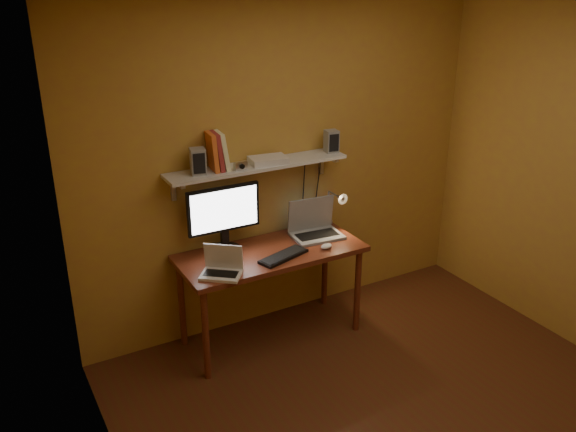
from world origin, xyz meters
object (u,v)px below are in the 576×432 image
speaker_left (198,161)px  desk_lamp (336,204)px  laptop (314,226)px  speaker_right (331,141)px  shelf_camera (241,166)px  netbook (222,266)px  desk (271,261)px  keyboard (283,256)px  router (268,160)px  wall_shelf (258,166)px  monitor (224,215)px  mouse (326,246)px

speaker_left → desk_lamp: bearing=9.0°
laptop → speaker_right: 0.67m
laptop → shelf_camera: 0.84m
speaker_right → netbook: bearing=-153.8°
speaker_right → shelf_camera: (-0.81, -0.07, -0.06)m
desk → laptop: (0.44, 0.10, 0.16)m
keyboard → router: router is taller
shelf_camera → netbook: bearing=-135.8°
laptop → router: bearing=173.5°
desk → keyboard: (0.03, -0.15, 0.10)m
desk → netbook: size_ratio=4.21×
shelf_camera → router: size_ratio=0.38×
wall_shelf → desk: bearing=-90.0°
desk → wall_shelf: 0.72m
netbook → speaker_left: size_ratio=1.80×
monitor → mouse: (0.68, -0.34, -0.26)m
laptop → speaker_right: (0.20, 0.09, 0.64)m
netbook → shelf_camera: (0.29, 0.29, 0.60)m
speaker_left → monitor: bearing=9.5°
desk → desk_lamp: (0.66, 0.13, 0.29)m
desk → shelf_camera: size_ratio=13.31×
monitor → speaker_left: bearing=178.4°
desk → mouse: bearing=-23.5°
desk → keyboard: keyboard is taller
monitor → speaker_right: (0.93, 0.02, 0.43)m
wall_shelf → netbook: bearing=-142.4°
speaker_left → router: bearing=11.2°
speaker_left → laptop: bearing=6.6°
wall_shelf → keyboard: (0.03, -0.34, -0.60)m
desk → router: 0.76m
netbook → shelf_camera: 0.73m
monitor → desk: bearing=-30.1°
speaker_left → speaker_right: (1.11, 0.01, -0.01)m
desk_lamp → speaker_left: speaker_left is taller
keyboard → speaker_left: bearing=129.2°
monitor → speaker_right: 1.03m
wall_shelf → mouse: (0.39, -0.36, -0.59)m
keyboard → shelf_camera: 0.73m
laptop → shelf_camera: size_ratio=3.89×
shelf_camera → desk: bearing=-36.2°
netbook → wall_shelf: bearing=76.3°
desk_lamp → router: (-0.58, 0.05, 0.44)m
laptop → speaker_right: size_ratio=2.36×
mouse → desk_lamp: bearing=35.5°
mouse → router: router is taller
monitor → keyboard: size_ratio=1.40×
mouse → router: bearing=120.2°
desk_lamp → mouse: bearing=-133.1°
laptop → desk_lamp: (0.22, 0.03, 0.13)m
monitor → netbook: monitor is taller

